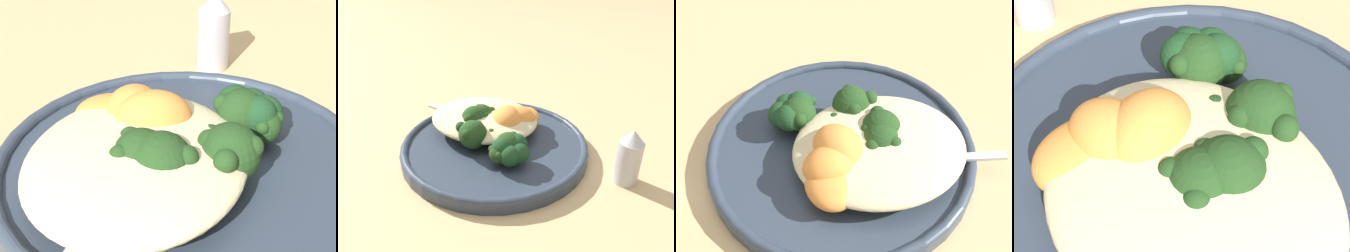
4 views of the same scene
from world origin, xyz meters
The scene contains 16 objects.
ground_plane centered at (0.00, 0.00, 0.00)m, with size 4.00×4.00×0.00m, color tan.
plate centered at (0.02, 0.00, 0.01)m, with size 0.29×0.29×0.02m.
quinoa_mound centered at (-0.02, 0.03, 0.04)m, with size 0.18×0.15×0.03m, color beige.
broccoli_stalk_0 centered at (0.00, 0.03, 0.03)m, with size 0.09×0.03×0.03m.
broccoli_stalk_1 centered at (-0.01, 0.02, 0.04)m, with size 0.10×0.04×0.04m.
broccoli_stalk_2 centered at (-0.02, 0.01, 0.04)m, with size 0.09×0.06×0.04m.
broccoli_stalk_3 centered at (0.00, -0.02, 0.04)m, with size 0.08×0.11×0.04m.
broccoli_stalk_4 centered at (0.02, 0.00, 0.03)m, with size 0.04×0.08×0.03m.
broccoli_stalk_5 centered at (0.05, -0.03, 0.03)m, with size 0.04×0.11×0.03m.
broccoli_stalk_6 centered at (0.05, -0.02, 0.04)m, with size 0.06×0.09×0.04m.
sweet_potato_chunk_0 centered at (0.04, 0.04, 0.04)m, with size 0.06×0.04×0.04m, color orange.
sweet_potato_chunk_1 centered at (0.04, 0.06, 0.04)m, with size 0.07×0.05×0.03m, color orange.
sweet_potato_chunk_2 centered at (0.02, 0.03, 0.04)m, with size 0.06×0.05×0.05m, color orange.
kale_tuft centered at (0.06, -0.04, 0.04)m, with size 0.05×0.05×0.04m.
spoon centered at (-0.07, 0.04, 0.03)m, with size 0.11×0.03×0.01m.
salt_shaker centered at (0.21, 0.02, 0.04)m, with size 0.03×0.03×0.08m.
Camera 1 is at (-0.31, -0.07, 0.26)m, focal length 60.00 mm.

